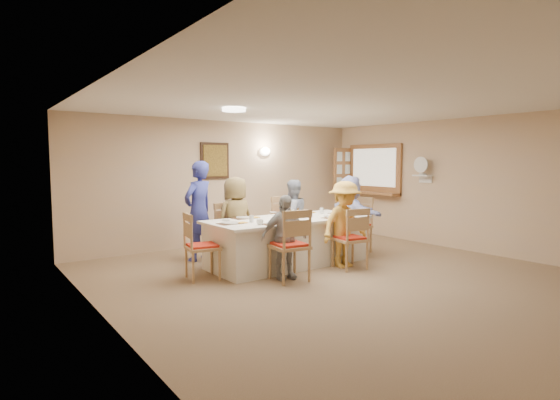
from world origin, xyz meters
TOP-DOWN VIEW (x-y plane):
  - ground at (0.00, 0.00)m, footprint 7.00×7.00m
  - room_walls at (0.00, 0.00)m, footprint 7.00×7.00m
  - wall_picture at (-0.30, 3.46)m, footprint 0.62×0.05m
  - wall_sconce at (0.90, 3.44)m, footprint 0.26×0.09m
  - ceiling_light at (-1.00, 1.50)m, footprint 0.36×0.36m
  - serving_hatch at (3.21, 2.40)m, footprint 0.06×1.50m
  - hatch_sill at (3.09, 2.40)m, footprint 0.30×1.50m
  - shutter_door at (2.95, 3.16)m, footprint 0.55×0.04m
  - fan_shelf at (3.13, 1.05)m, footprint 0.22×0.36m
  - desk_fan at (3.10, 1.05)m, footprint 0.30×0.30m
  - dining_table at (-0.13, 1.25)m, footprint 2.72×1.15m
  - chair_back_left at (-0.73, 2.05)m, footprint 0.56×0.56m
  - chair_back_right at (0.47, 2.05)m, footprint 0.51×0.51m
  - chair_front_left at (-0.73, 0.45)m, footprint 0.56×0.56m
  - chair_front_right at (0.47, 0.45)m, footprint 0.54×0.54m
  - chair_left_end at (-1.68, 1.25)m, footprint 0.53×0.53m
  - chair_right_end at (1.42, 1.25)m, footprint 0.54×0.54m
  - diner_back_left at (-0.73, 1.93)m, footprint 0.79×0.59m
  - diner_back_right at (0.47, 1.93)m, footprint 0.66×0.51m
  - diner_front_left at (-0.73, 0.57)m, footprint 0.82×0.55m
  - diner_front_right at (0.47, 0.57)m, footprint 0.89×0.51m
  - diner_right_end at (1.29, 1.25)m, footprint 1.48×0.89m
  - caregiver at (-1.18, 2.40)m, footprint 0.90×0.83m
  - placemat_fl at (-0.73, 0.83)m, footprint 0.34×0.25m
  - plate_fl at (-0.73, 0.83)m, footprint 0.25×0.25m
  - napkin_fl at (-0.55, 0.78)m, footprint 0.15×0.15m
  - placemat_fr at (0.47, 0.83)m, footprint 0.34×0.25m
  - plate_fr at (0.47, 0.83)m, footprint 0.23×0.23m
  - napkin_fr at (0.65, 0.78)m, footprint 0.14×0.14m
  - placemat_bl at (-0.73, 1.67)m, footprint 0.37×0.27m
  - plate_bl at (-0.73, 1.67)m, footprint 0.25×0.25m
  - napkin_bl at (-0.55, 1.62)m, footprint 0.14×0.14m
  - placemat_br at (0.47, 1.67)m, footprint 0.37×0.28m
  - plate_br at (0.47, 1.67)m, footprint 0.25×0.25m
  - napkin_br at (0.65, 1.62)m, footprint 0.15×0.15m
  - placemat_le at (-1.23, 1.25)m, footprint 0.34×0.25m
  - plate_le at (-1.23, 1.25)m, footprint 0.25×0.25m
  - napkin_le at (-1.05, 1.20)m, footprint 0.13×0.13m
  - placemat_re at (0.99, 1.25)m, footprint 0.33×0.24m
  - plate_re at (0.99, 1.25)m, footprint 0.23×0.23m
  - napkin_re at (1.17, 1.20)m, footprint 0.14×0.14m
  - teacup_a at (-0.93, 0.90)m, footprint 0.15×0.15m
  - teacup_b at (0.30, 1.74)m, footprint 0.16×0.16m
  - bowl_a at (-0.36, 0.97)m, footprint 0.27×0.27m
  - bowl_b at (0.19, 1.54)m, footprint 0.33×0.33m
  - condiment_ketchup at (-0.22, 1.25)m, footprint 0.10×0.10m
  - condiment_brown at (-0.08, 1.30)m, footprint 0.10×0.10m
  - condiment_malt at (0.01, 1.19)m, footprint 0.14×0.14m
  - drinking_glass at (-0.28, 1.30)m, footprint 0.06×0.06m

SIDE VIEW (x-z plane):
  - ground at x=0.00m, z-range 0.00..0.00m
  - dining_table at x=-0.13m, z-range 0.00..0.76m
  - chair_left_end at x=-1.68m, z-range 0.00..0.96m
  - chair_front_right at x=0.47m, z-range 0.00..0.97m
  - chair_back_left at x=-0.73m, z-range 0.00..0.98m
  - chair_right_end at x=1.42m, z-range 0.00..1.03m
  - chair_front_left at x=-0.73m, z-range 0.00..1.03m
  - chair_back_right at x=0.47m, z-range 0.00..1.04m
  - diner_front_left at x=-0.73m, z-range 0.00..1.21m
  - diner_back_right at x=0.47m, z-range 0.00..1.35m
  - diner_front_right at x=0.47m, z-range 0.00..1.37m
  - diner_back_left at x=-0.73m, z-range 0.00..1.43m
  - diner_right_end at x=1.29m, z-range 0.00..1.44m
  - placemat_fl at x=-0.73m, z-range 0.76..0.77m
  - placemat_fr at x=0.47m, z-range 0.76..0.77m
  - placemat_bl at x=-0.73m, z-range 0.76..0.77m
  - placemat_br at x=0.47m, z-range 0.76..0.77m
  - placemat_le at x=-1.23m, z-range 0.76..0.77m
  - placemat_re at x=0.99m, z-range 0.76..0.77m
  - napkin_fl at x=-0.55m, z-range 0.77..0.77m
  - napkin_fr at x=0.65m, z-range 0.77..0.77m
  - napkin_bl at x=-0.55m, z-range 0.77..0.77m
  - napkin_br at x=0.65m, z-range 0.77..0.77m
  - napkin_le at x=-1.05m, z-range 0.77..0.77m
  - napkin_re at x=1.17m, z-range 0.77..0.77m
  - plate_fl at x=-0.73m, z-range 0.77..0.78m
  - plate_fr at x=0.47m, z-range 0.77..0.78m
  - plate_bl at x=-0.73m, z-range 0.77..0.78m
  - plate_br at x=0.47m, z-range 0.77..0.78m
  - plate_le at x=-1.23m, z-range 0.77..0.78m
  - plate_re at x=0.99m, z-range 0.77..0.78m
  - bowl_a at x=-0.36m, z-range 0.76..0.82m
  - bowl_b at x=0.19m, z-range 0.76..0.83m
  - teacup_a at x=-0.93m, z-range 0.76..0.84m
  - teacup_b at x=0.30m, z-range 0.76..0.85m
  - drinking_glass at x=-0.28m, z-range 0.77..0.87m
  - condiment_malt at x=0.01m, z-range 0.76..0.93m
  - caregiver at x=-1.18m, z-range 0.00..1.69m
  - condiment_brown at x=-0.08m, z-range 0.76..0.94m
  - condiment_ketchup at x=-0.22m, z-range 0.76..1.00m
  - hatch_sill at x=3.09m, z-range 0.95..1.00m
  - fan_shelf at x=3.13m, z-range 1.39..1.41m
  - serving_hatch at x=3.21m, z-range 0.92..2.08m
  - shutter_door at x=2.95m, z-range 1.00..2.00m
  - room_walls at x=0.00m, z-range -1.99..5.01m
  - desk_fan at x=3.10m, z-range 1.41..1.69m
  - wall_picture at x=-0.30m, z-range 1.34..2.06m
  - wall_sconce at x=0.90m, z-range 1.81..1.99m
  - ceiling_light at x=-1.00m, z-range 2.45..2.50m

